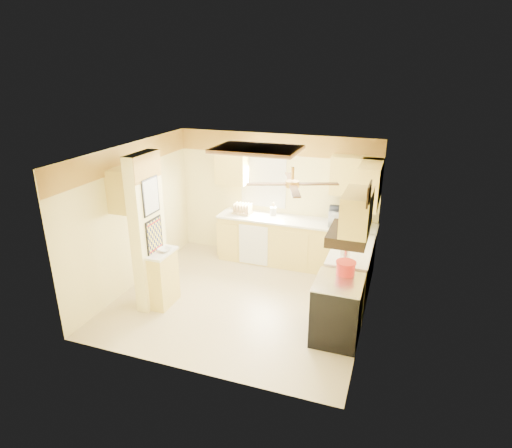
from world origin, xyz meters
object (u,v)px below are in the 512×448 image
at_px(microwave, 345,217).
at_px(dutch_oven, 346,268).
at_px(stove, 337,310).
at_px(kettle, 345,254).
at_px(bowl, 165,250).

relative_size(microwave, dutch_oven, 2.02).
xyz_separation_m(stove, dutch_oven, (0.04, 0.25, 0.55)).
bearing_deg(kettle, bowl, -167.28).
height_order(stove, kettle, kettle).
xyz_separation_m(bowl, dutch_oven, (2.81, 0.22, 0.05)).
height_order(microwave, kettle, microwave).
distance_m(microwave, dutch_oven, 1.92).
relative_size(dutch_oven, kettle, 1.25).
xyz_separation_m(microwave, dutch_oven, (0.30, -1.89, -0.09)).
distance_m(stove, bowl, 2.81).
bearing_deg(dutch_oven, microwave, 98.94).
bearing_deg(microwave, bowl, 33.33).
bearing_deg(kettle, stove, -87.96).
height_order(stove, bowl, bowl).
bearing_deg(dutch_oven, kettle, 99.57).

